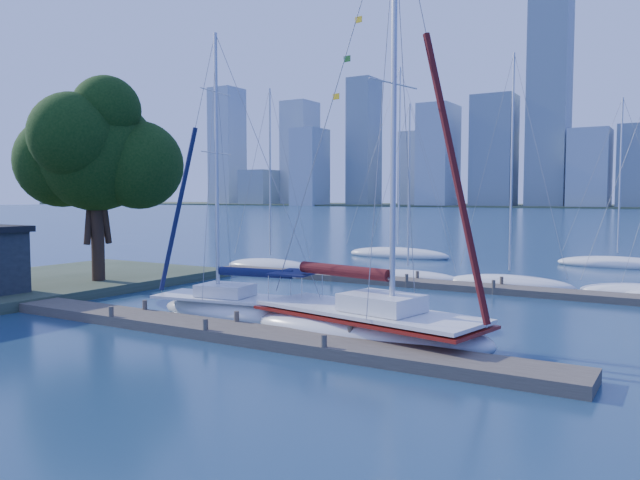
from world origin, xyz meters
The scene contains 12 objects.
ground centered at (0.00, 0.00, 0.00)m, with size 700.00×700.00×0.00m, color #172B4A.
near_dock centered at (0.00, 0.00, 0.20)m, with size 26.00×2.00×0.40m, color #443C32.
far_dock centered at (2.00, 16.00, 0.18)m, with size 30.00×1.80×0.36m, color #443C32.
shore centered at (-17.00, 3.00, 0.25)m, with size 12.00×22.00×0.50m, color #38472D.
tree centered at (-13.60, 5.57, 7.84)m, with size 8.93×8.14×11.70m.
sailboat_navy centered at (-1.67, 2.98, 1.03)m, with size 8.15×3.64×12.69m.
sailboat_maroon centered at (4.98, 2.26, 1.22)m, with size 9.92×4.87×16.32m.
bg_boat_0 centered at (-10.64, 18.05, 0.28)m, with size 7.54×3.35×13.14m.
bg_boat_2 centered at (-0.08, 17.95, 0.23)m, with size 7.25×3.64×11.21m.
bg_boat_3 centered at (6.11, 18.05, 0.27)m, with size 7.55×4.82×13.61m.
bg_boat_6 centered at (-6.66, 31.35, 0.31)m, with size 9.55×4.87×16.53m.
bg_boat_7 centered at (10.31, 32.80, 0.27)m, with size 8.76×4.58×12.79m.
Camera 1 is at (15.07, -17.88, 5.24)m, focal length 35.00 mm.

